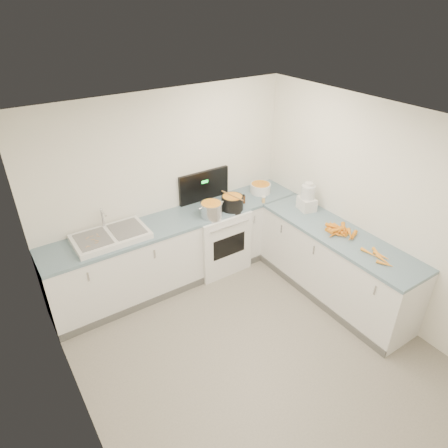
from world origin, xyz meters
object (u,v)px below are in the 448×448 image
sink (111,236)px  spice_jar (263,200)px  steel_pot (211,210)px  black_pot (232,203)px  mixing_bowl (260,188)px  extract_bottle (244,200)px  stove (216,237)px  food_processor (307,198)px

sink → spice_jar: size_ratio=10.87×
sink → spice_jar: sink is taller
steel_pot → black_pot: (0.34, 0.01, -0.00)m
black_pot → steel_pot: bearing=-177.5°
mixing_bowl → extract_bottle: size_ratio=2.72×
sink → steel_pot: 1.29m
stove → sink: stove is taller
sink → food_processor: size_ratio=2.20×
stove → spice_jar: size_ratio=17.18×
sink → black_pot: sink is taller
stove → mixing_bowl: size_ratio=4.62×
sink → mixing_bowl: size_ratio=2.92×
spice_jar → food_processor: bearing=-53.5°
mixing_bowl → food_processor: size_ratio=0.75×
spice_jar → mixing_bowl: bearing=59.7°
sink → spice_jar: bearing=-7.1°
sink → black_pot: bearing=-6.2°
black_pot → food_processor: bearing=-34.5°
sink → extract_bottle: (1.84, -0.12, 0.02)m
black_pot → food_processor: (0.81, -0.56, 0.08)m
sink → extract_bottle: bearing=-3.8°
sink → food_processor: food_processor is taller
extract_bottle → spice_jar: extract_bottle is taller
steel_pot → food_processor: size_ratio=0.74×
spice_jar → food_processor: food_processor is taller
steel_pot → black_pot: bearing=2.5°
extract_bottle → food_processor: (0.59, -0.61, 0.11)m
stove → black_pot: bearing=-43.7°
steel_pot → mixing_bowl: 0.98m
stove → sink: size_ratio=1.58×
stove → mixing_bowl: 0.95m
mixing_bowl → stove: bearing=-177.8°
steel_pot → mixing_bowl: bearing=12.0°
spice_jar → sink: bearing=172.9°
steel_pot → extract_bottle: size_ratio=2.65×
stove → extract_bottle: 0.66m
steel_pot → food_processor: 1.28m
sink → black_pot: (1.62, -0.17, 0.05)m
steel_pot → spice_jar: size_ratio=3.63×
spice_jar → extract_bottle: bearing=150.0°
stove → spice_jar: (0.63, -0.24, 0.51)m
food_processor → stove: bearing=143.8°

